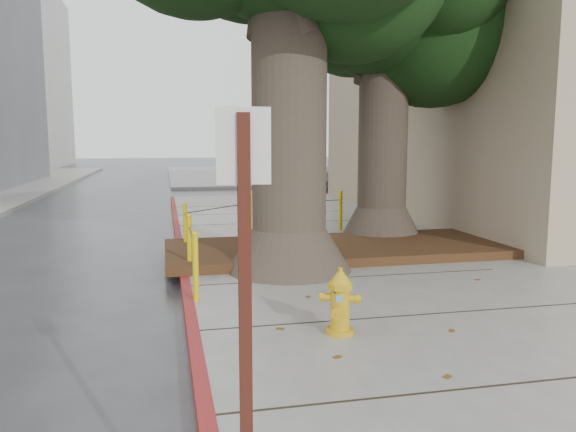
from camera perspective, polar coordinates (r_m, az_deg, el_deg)
The scene contains 12 objects.
ground at distance 6.92m, azimuth 7.56°, elevation -11.50°, with size 140.00×140.00×0.00m, color #28282B.
sidewalk_far at distance 37.13m, azimuth 0.47°, elevation 4.29°, with size 16.00×20.00×0.15m, color slate.
curb_red at distance 8.91m, azimuth -10.40°, elevation -6.68°, with size 0.14×26.00×0.16m, color maroon.
planter_bed at distance 10.72m, azimuth 5.00°, elevation -3.31°, with size 6.40×2.60×0.16m, color black.
building_side_white at distance 37.03m, azimuth 17.48°, elevation 10.78°, with size 10.00×10.00×9.00m, color silver.
building_side_grey at distance 45.35m, azimuth 20.44°, elevation 11.92°, with size 12.00×14.00×12.00m, color slate.
tree_far at distance 12.76m, azimuth 11.17°, elevation 19.99°, with size 4.50×3.80×7.17m.
bollard_ring at distance 10.72m, azimuth -4.79°, elevation -0.95°, with size 3.79×5.39×0.95m.
fire_hydrant at distance 6.24m, azimuth 5.31°, elevation -8.67°, with size 0.41×0.41×0.75m.
signpost at distance 2.44m, azimuth -4.34°, elevation -12.55°, with size 0.22×0.06×2.25m.
car_silver at distance 24.49m, azimuth 6.24°, elevation 3.84°, with size 1.53×3.80×1.30m, color gray.
car_red at distance 26.12m, azimuth 11.81°, elevation 3.84°, with size 1.26×3.61×1.19m, color maroon.
Camera 1 is at (-2.26, -6.14, 2.26)m, focal length 35.00 mm.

